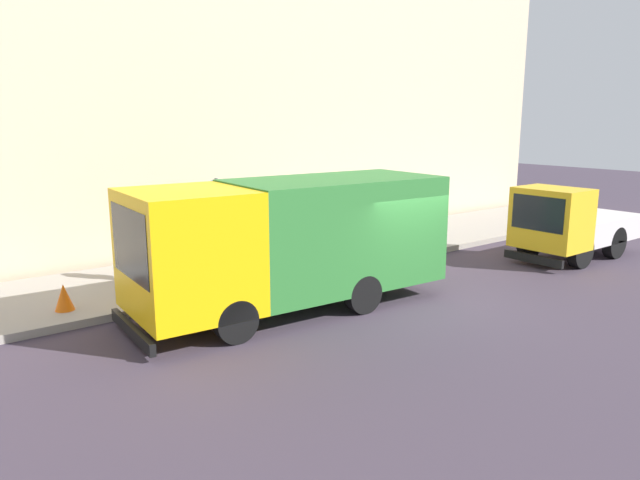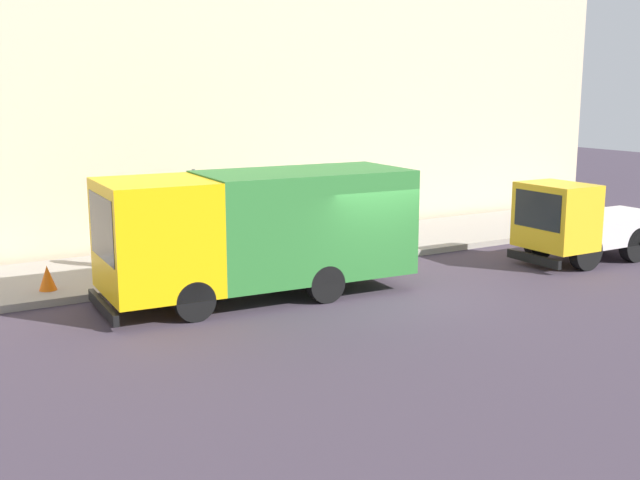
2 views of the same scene
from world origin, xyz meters
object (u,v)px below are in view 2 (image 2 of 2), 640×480
(large_utility_truck, at_px, (258,228))
(pedestrian_standing, at_px, (117,235))
(small_flatbed_truck, at_px, (583,224))
(pedestrian_walking, at_px, (225,226))
(traffic_cone_orange, at_px, (47,278))
(pedestrian_third, at_px, (204,220))
(street_sign_post, at_px, (195,214))

(large_utility_truck, xyz_separation_m, pedestrian_standing, (3.90, 2.20, -0.59))
(small_flatbed_truck, height_order, pedestrian_walking, small_flatbed_truck)
(pedestrian_standing, relative_size, traffic_cone_orange, 2.87)
(pedestrian_third, bearing_deg, street_sign_post, -144.09)
(large_utility_truck, height_order, pedestrian_walking, large_utility_truck)
(large_utility_truck, relative_size, pedestrian_third, 4.69)
(pedestrian_walking, relative_size, pedestrian_standing, 1.00)
(traffic_cone_orange, bearing_deg, pedestrian_standing, -56.28)
(pedestrian_third, xyz_separation_m, street_sign_post, (-3.08, 1.50, 0.74))
(pedestrian_third, bearing_deg, large_utility_truck, -126.51)
(large_utility_truck, relative_size, pedestrian_walking, 4.41)
(large_utility_truck, height_order, traffic_cone_orange, large_utility_truck)
(large_utility_truck, distance_m, pedestrian_walking, 3.81)
(small_flatbed_truck, xyz_separation_m, pedestrian_standing, (5.10, 11.79, -0.01))
(traffic_cone_orange, height_order, street_sign_post, street_sign_post)
(small_flatbed_truck, bearing_deg, large_utility_truck, 82.83)
(pedestrian_standing, bearing_deg, street_sign_post, -22.09)
(pedestrian_third, bearing_deg, small_flatbed_truck, -63.94)
(large_utility_truck, height_order, pedestrian_standing, large_utility_truck)
(pedestrian_standing, height_order, street_sign_post, street_sign_post)
(small_flatbed_truck, height_order, traffic_cone_orange, small_flatbed_truck)
(small_flatbed_truck, distance_m, pedestrian_third, 10.88)
(large_utility_truck, xyz_separation_m, pedestrian_walking, (3.69, -0.77, -0.59))
(small_flatbed_truck, xyz_separation_m, pedestrian_third, (6.37, 8.82, -0.06))
(pedestrian_standing, height_order, pedestrian_third, pedestrian_standing)
(large_utility_truck, relative_size, street_sign_post, 2.76)
(large_utility_truck, bearing_deg, street_sign_post, 22.57)
(street_sign_post, bearing_deg, small_flatbed_truck, -107.69)
(large_utility_truck, bearing_deg, traffic_cone_orange, 62.79)
(pedestrian_third, distance_m, street_sign_post, 3.51)
(small_flatbed_truck, distance_m, pedestrian_walking, 10.08)
(street_sign_post, bearing_deg, large_utility_truck, -160.56)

